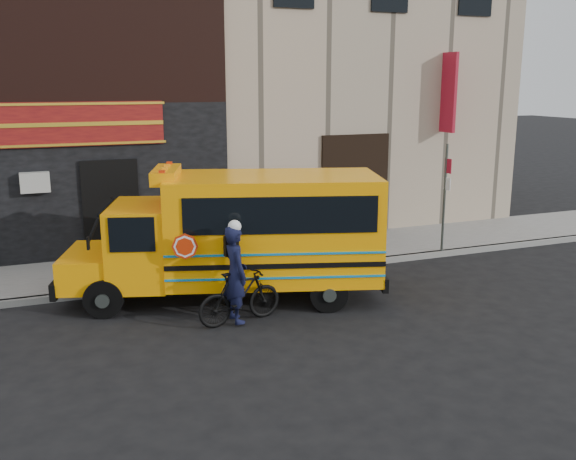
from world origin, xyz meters
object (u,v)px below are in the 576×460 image
Objects in this scene: bicycle at (240,297)px; cyclist at (236,276)px; sign_pole at (445,195)px; school_bus at (242,232)px.

cyclist is (-0.08, 0.00, 0.43)m from bicycle.
sign_pole is 1.72× the size of bicycle.
bicycle is at bearing -109.96° from school_bus.
cyclist is at bearing -158.16° from sign_pole.
school_bus is 4.02× the size of bicycle.
bicycle is (-0.50, -1.37, -0.97)m from school_bus.
cyclist is at bearing -113.03° from school_bus.
school_bus reaches higher than bicycle.
bicycle is at bearing -96.56° from cyclist.
school_bus is at bearing -30.12° from bicycle.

